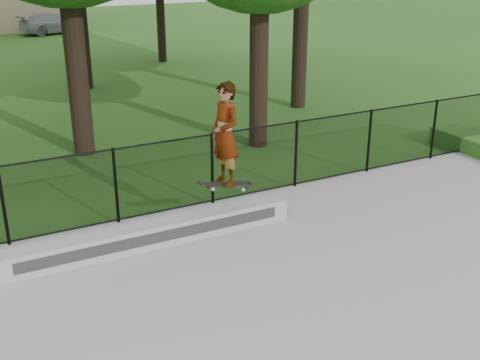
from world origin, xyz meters
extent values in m
cube|color=#B1B1AC|center=(-1.73, 4.70, 0.26)|extent=(5.29, 0.40, 0.41)
imported|color=#8D99A0|center=(2.52, 33.96, 0.59)|extent=(4.07, 2.58, 1.19)
cube|color=black|center=(-0.43, 4.42, 1.07)|extent=(0.84, 0.23, 0.14)
imported|color=#B9D6F3|center=(-0.43, 4.42, 2.00)|extent=(0.50, 0.71, 1.82)
cylinder|color=black|center=(-4.00, 5.90, 0.81)|extent=(0.06, 0.06, 1.50)
cylinder|color=black|center=(-2.00, 5.90, 0.81)|extent=(0.06, 0.06, 1.50)
cylinder|color=black|center=(0.00, 5.90, 0.81)|extent=(0.06, 0.06, 1.50)
cylinder|color=black|center=(2.00, 5.90, 0.81)|extent=(0.06, 0.06, 1.50)
cylinder|color=black|center=(4.00, 5.90, 0.81)|extent=(0.06, 0.06, 1.50)
cylinder|color=black|center=(6.00, 5.90, 0.81)|extent=(0.06, 0.06, 1.50)
cylinder|color=black|center=(0.00, 5.90, 1.53)|extent=(16.00, 0.04, 0.04)
cylinder|color=black|center=(0.00, 5.90, 0.11)|extent=(16.00, 0.04, 0.04)
cube|color=black|center=(0.00, 5.90, 0.81)|extent=(16.00, 0.01, 1.50)
cylinder|color=black|center=(-1.50, 10.50, 2.48)|extent=(0.44, 0.44, 4.96)
cylinder|color=black|center=(2.80, 9.00, 2.34)|extent=(0.44, 0.44, 4.68)
cylinder|color=black|center=(6.00, 12.00, 3.07)|extent=(0.44, 0.44, 6.15)
cylinder|color=black|center=(0.50, 18.00, 2.50)|extent=(0.44, 0.44, 4.99)
cylinder|color=black|center=(5.00, 22.00, 2.09)|extent=(0.44, 0.44, 4.17)
camera|label=1|loc=(-4.78, -4.45, 5.02)|focal=45.00mm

